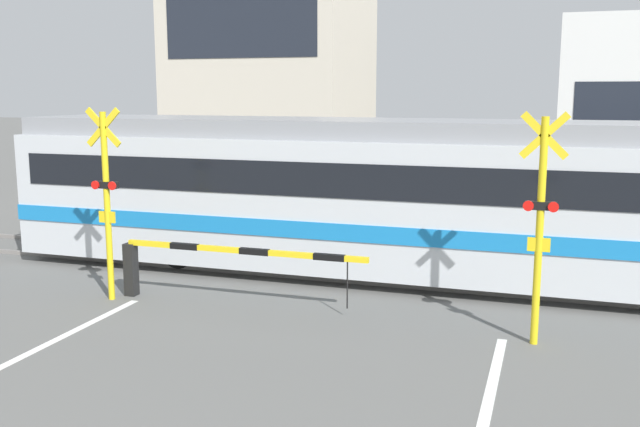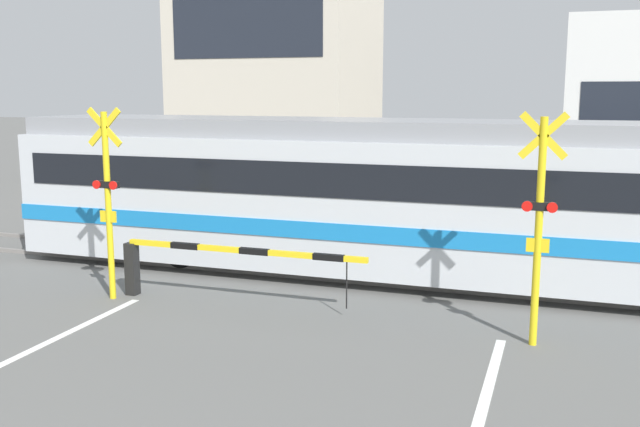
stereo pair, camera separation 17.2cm
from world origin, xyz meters
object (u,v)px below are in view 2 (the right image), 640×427
object	(u,v)px
crossing_barrier_near	(197,259)
crossing_signal_right	(539,219)
commuter_train	(460,197)
crossing_barrier_far	(477,219)
crossing_signal_left	(108,195)

from	to	relation	value
crossing_barrier_near	crossing_signal_right	size ratio (longest dim) A/B	1.34
commuter_train	crossing_barrier_near	world-z (taller)	commuter_train
crossing_barrier_near	crossing_barrier_far	size ratio (longest dim) A/B	1.00
commuter_train	crossing_barrier_near	bearing A→B (deg)	-146.32
crossing_barrier_far	crossing_signal_left	world-z (taller)	crossing_signal_left
crossing_barrier_near	crossing_signal_left	bearing A→B (deg)	-167.71
crossing_signal_right	crossing_barrier_near	bearing A→B (deg)	176.63
commuter_train	crossing_barrier_far	world-z (taller)	commuter_train
crossing_signal_left	commuter_train	bearing A→B (deg)	28.59
commuter_train	crossing_signal_left	bearing A→B (deg)	-151.41
crossing_signal_left	crossing_signal_right	xyz separation A→B (m)	(7.23, 0.00, 0.00)
crossing_barrier_far	crossing_signal_right	world-z (taller)	crossing_signal_right
crossing_barrier_far	crossing_signal_left	distance (m)	8.25
commuter_train	crossing_barrier_far	bearing A→B (deg)	89.75
crossing_signal_right	crossing_barrier_far	bearing A→B (deg)	104.70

